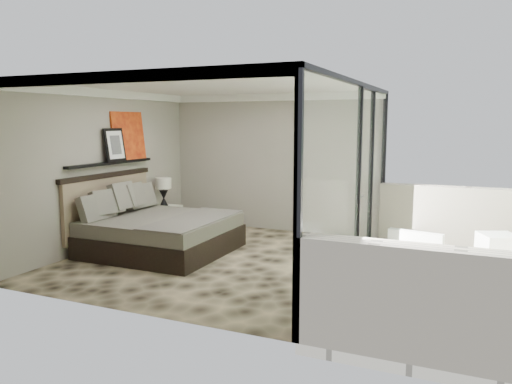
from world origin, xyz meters
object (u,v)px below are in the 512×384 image
at_px(nightstand, 164,217).
at_px(lounger, 398,272).
at_px(bed, 156,230).
at_px(table_lamp, 164,188).
at_px(ottoman, 498,251).

distance_m(nightstand, lounger, 5.20).
xyz_separation_m(bed, table_lamp, (-0.80, 1.42, 0.53)).
bearing_deg(lounger, table_lamp, 173.30).
xyz_separation_m(bed, nightstand, (-0.81, 1.44, -0.09)).
relative_size(nightstand, ottoman, 1.08).
xyz_separation_m(bed, ottoman, (5.40, 1.34, -0.11)).
relative_size(bed, lounger, 1.31).
height_order(bed, nightstand, bed).
distance_m(bed, ottoman, 5.57).
relative_size(nightstand, lounger, 0.32).
relative_size(table_lamp, lounger, 0.34).
xyz_separation_m(table_lamp, ottoman, (6.20, -0.08, -0.64)).
height_order(nightstand, ottoman, nightstand).
height_order(ottoman, lounger, lounger).
distance_m(bed, table_lamp, 1.72).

